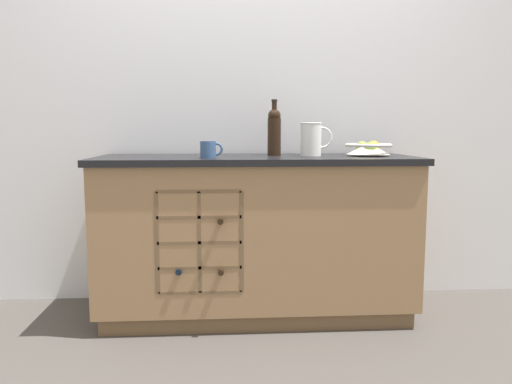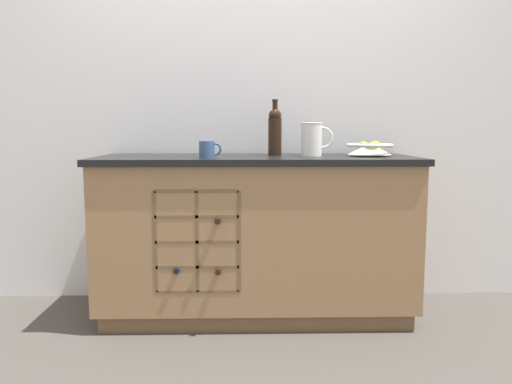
{
  "view_description": "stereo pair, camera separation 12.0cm",
  "coord_description": "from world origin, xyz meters",
  "px_view_note": "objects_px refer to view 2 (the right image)",
  "views": [
    {
      "loc": [
        -0.18,
        -2.73,
        1.04
      ],
      "look_at": [
        0.0,
        0.0,
        0.7
      ],
      "focal_mm": 35.0,
      "sensor_mm": 36.0,
      "label": 1
    },
    {
      "loc": [
        -0.06,
        -2.73,
        1.04
      ],
      "look_at": [
        0.0,
        0.0,
        0.7
      ],
      "focal_mm": 35.0,
      "sensor_mm": 36.0,
      "label": 2
    }
  ],
  "objects_px": {
    "fruit_bowl": "(370,148)",
    "ceramic_mug": "(208,149)",
    "standing_wine_bottle": "(275,131)",
    "white_pitcher": "(312,139)"
  },
  "relations": [
    {
      "from": "fruit_bowl",
      "to": "standing_wine_bottle",
      "type": "xyz_separation_m",
      "value": [
        -0.52,
        0.08,
        0.1
      ]
    },
    {
      "from": "ceramic_mug",
      "to": "standing_wine_bottle",
      "type": "bearing_deg",
      "value": 31.5
    },
    {
      "from": "fruit_bowl",
      "to": "ceramic_mug",
      "type": "relative_size",
      "value": 2.18
    },
    {
      "from": "fruit_bowl",
      "to": "white_pitcher",
      "type": "height_order",
      "value": "white_pitcher"
    },
    {
      "from": "white_pitcher",
      "to": "ceramic_mug",
      "type": "bearing_deg",
      "value": -162.87
    },
    {
      "from": "white_pitcher",
      "to": "ceramic_mug",
      "type": "relative_size",
      "value": 1.57
    },
    {
      "from": "standing_wine_bottle",
      "to": "fruit_bowl",
      "type": "bearing_deg",
      "value": -8.43
    },
    {
      "from": "fruit_bowl",
      "to": "white_pitcher",
      "type": "xyz_separation_m",
      "value": [
        -0.31,
        0.03,
        0.05
      ]
    },
    {
      "from": "ceramic_mug",
      "to": "standing_wine_bottle",
      "type": "distance_m",
      "value": 0.43
    },
    {
      "from": "white_pitcher",
      "to": "fruit_bowl",
      "type": "bearing_deg",
      "value": -5.37
    }
  ]
}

